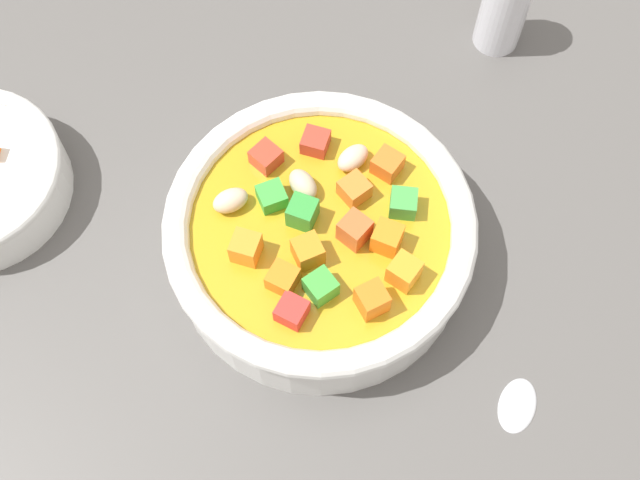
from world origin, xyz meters
TOP-DOWN VIEW (x-y plane):
  - ground_plane at (0.00, 0.00)cm, footprint 140.00×140.00cm
  - soup_bowl_main at (-0.01, -0.01)cm, footprint 20.25×20.25cm

SIDE VIEW (x-z plane):
  - ground_plane at x=0.00cm, z-range -2.00..0.00cm
  - soup_bowl_main at x=-0.01cm, z-range -0.21..6.48cm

